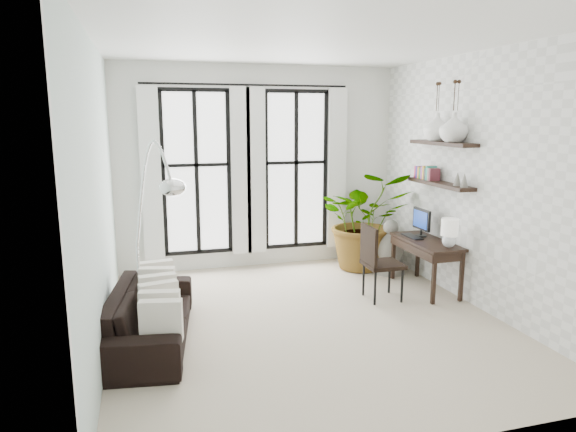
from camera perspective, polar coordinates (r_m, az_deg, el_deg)
name	(u,v)px	position (r m, az deg, el deg)	size (l,w,h in m)	color
floor	(307,321)	(6.26, 2.09, -11.59)	(5.00, 5.00, 0.00)	beige
ceiling	(309,41)	(5.84, 2.32, 18.82)	(5.00, 5.00, 0.00)	white
wall_left	(98,197)	(5.58, -20.39, 2.02)	(5.00, 5.00, 0.00)	silver
wall_right	(478,182)	(6.87, 20.38, 3.58)	(5.00, 5.00, 0.00)	white
wall_back	(259,168)	(8.24, -3.21, 5.36)	(4.50, 4.50, 0.00)	white
windows	(248,171)	(8.13, -4.48, 4.98)	(3.26, 0.13, 2.65)	white
wall_shelves	(439,167)	(7.34, 16.45, 5.25)	(0.25, 1.30, 0.60)	black
sofa	(150,315)	(5.83, -15.09, -10.59)	(2.02, 0.79, 0.59)	black
throw_pillows	(159,296)	(5.76, -14.19, -8.64)	(0.40, 1.52, 0.40)	silver
plant	(365,220)	(8.25, 8.53, -0.41)	(1.43, 1.24, 1.58)	#2D7228
desk	(428,244)	(7.34, 15.33, -2.97)	(0.51, 1.21, 1.11)	black
desk_chair	(377,258)	(6.88, 9.85, -4.60)	(0.49, 0.49, 1.01)	black
arc_lamp	(153,189)	(5.75, -14.75, 2.92)	(0.71, 0.74, 2.17)	silver
buddha	(390,251)	(8.13, 11.27, -3.81)	(0.47, 0.47, 0.85)	gray
vase_a	(454,127)	(7.06, 17.95, 9.34)	(0.37, 0.37, 0.38)	white
vase_b	(437,127)	(7.40, 16.22, 9.49)	(0.37, 0.37, 0.38)	white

